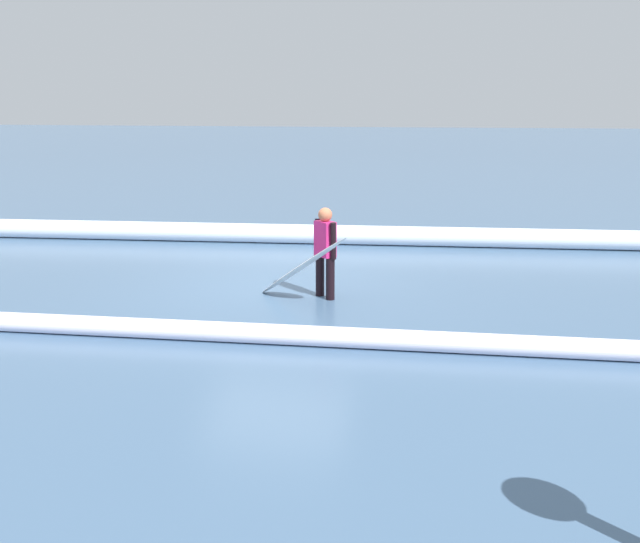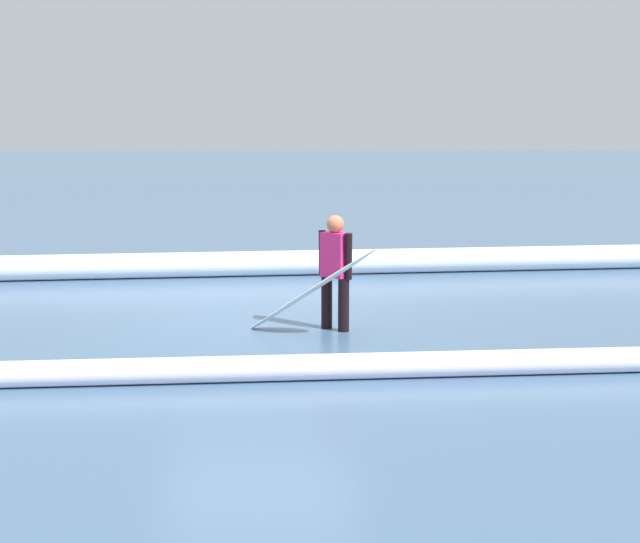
% 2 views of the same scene
% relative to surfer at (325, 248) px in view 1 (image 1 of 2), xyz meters
% --- Properties ---
extents(ground_plane, '(155.85, 155.85, 0.00)m').
position_rel_surfer_xyz_m(ground_plane, '(0.97, -0.58, -0.81)').
color(ground_plane, '#476586').
extents(surfer, '(0.40, 0.45, 1.45)m').
position_rel_surfer_xyz_m(surfer, '(0.00, 0.00, 0.00)').
color(surfer, black).
rests_on(surfer, ground_plane).
extents(surfboard, '(1.66, 1.11, 1.17)m').
position_rel_surfer_xyz_m(surfboard, '(0.31, 0.31, -0.24)').
color(surfboard, white).
rests_on(surfboard, ground_plane).
extents(wave_crest_foreground, '(18.43, 1.74, 0.42)m').
position_rel_surfer_xyz_m(wave_crest_foreground, '(3.17, -4.06, -0.60)').
color(wave_crest_foreground, white).
rests_on(wave_crest_foreground, ground_plane).
extents(wave_crest_midground, '(17.49, 0.90, 0.26)m').
position_rel_surfer_xyz_m(wave_crest_midground, '(3.71, 2.39, -0.68)').
color(wave_crest_midground, white).
rests_on(wave_crest_midground, ground_plane).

